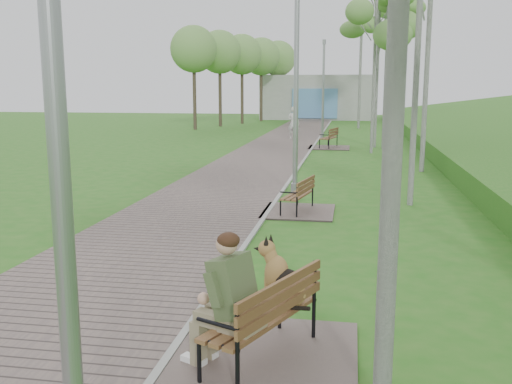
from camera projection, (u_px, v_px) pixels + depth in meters
walkway at (266, 156)px, 24.71m from camera, size 3.50×67.00×0.04m
kerb at (307, 156)px, 24.42m from camera, size 0.10×67.00×0.05m
building_north at (317, 97)px, 52.88m from camera, size 10.00×5.20×4.00m
bench_main at (255, 320)px, 6.12m from camera, size 2.01×2.23×1.75m
bench_second at (297, 205)px, 13.61m from camera, size 1.67×1.86×1.03m
bench_third at (329, 143)px, 27.91m from camera, size 1.98×2.19×1.21m
lamp_post_near at (58, 147)px, 3.40m from camera, size 0.22×0.22×5.57m
lamp_post_second at (296, 95)px, 15.28m from camera, size 0.23×0.23×5.88m
lamp_post_third at (323, 93)px, 32.16m from camera, size 0.21×0.21×5.55m
pedestrian_near at (294, 123)px, 32.21m from camera, size 0.76×0.59×1.88m
birch_mid_c at (376, 15)px, 24.70m from camera, size 2.47×2.47×7.68m
birch_far_b at (379, 11)px, 27.05m from camera, size 2.35×2.35×8.30m
birch_distant_a at (362, 7)px, 39.54m from camera, size 2.74×2.74×10.75m
birch_distant_b at (400, 17)px, 50.81m from camera, size 2.96×2.96×11.56m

